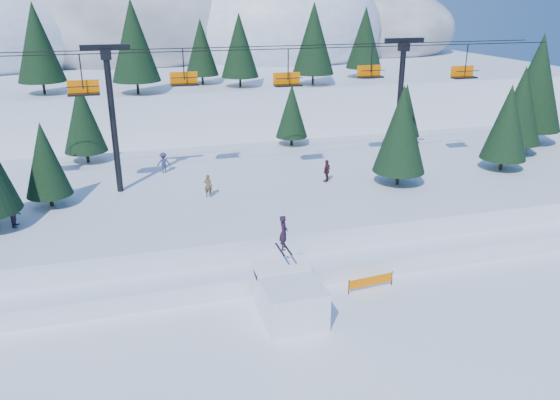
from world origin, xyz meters
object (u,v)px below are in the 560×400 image
object	(u,v)px
banner_near	(371,281)
chairlift	(259,90)
jump_kicker	(290,296)
banner_far	(463,243)

from	to	relation	value
banner_near	chairlift	bearing A→B (deg)	101.49
banner_near	jump_kicker	bearing A→B (deg)	-166.21
chairlift	banner_near	bearing A→B (deg)	-78.51
chairlift	banner_far	distance (m)	17.94
jump_kicker	banner_far	bearing A→B (deg)	17.81
jump_kicker	chairlift	distance (m)	17.65
jump_kicker	chairlift	world-z (taller)	chairlift
banner_near	banner_far	size ratio (longest dim) A/B	1.00
banner_near	banner_far	bearing A→B (deg)	20.33
jump_kicker	banner_far	world-z (taller)	jump_kicker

